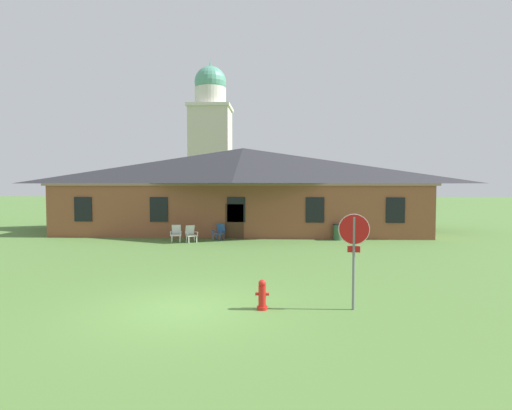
{
  "coord_description": "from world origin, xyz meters",
  "views": [
    {
      "loc": [
        2.46,
        -10.35,
        3.27
      ],
      "look_at": [
        1.48,
        8.53,
        2.32
      ],
      "focal_mm": 28.52,
      "sensor_mm": 36.0,
      "label": 1
    }
  ],
  "objects_px": {
    "lawn_chair_left_end": "(219,231)",
    "trash_bin": "(338,232)",
    "stop_sign": "(354,242)",
    "lawn_chair_near_door": "(191,233)",
    "fire_hydrant": "(262,295)",
    "lawn_chair_by_porch": "(176,233)"
  },
  "relations": [
    {
      "from": "stop_sign",
      "to": "fire_hydrant",
      "type": "bearing_deg",
      "value": -177.42
    },
    {
      "from": "fire_hydrant",
      "to": "trash_bin",
      "type": "xyz_separation_m",
      "value": [
        3.95,
        13.53,
        0.12
      ]
    },
    {
      "from": "stop_sign",
      "to": "lawn_chair_near_door",
      "type": "distance_m",
      "value": 14.0
    },
    {
      "from": "lawn_chair_left_end",
      "to": "trash_bin",
      "type": "bearing_deg",
      "value": 1.84
    },
    {
      "from": "lawn_chair_near_door",
      "to": "trash_bin",
      "type": "bearing_deg",
      "value": 8.75
    },
    {
      "from": "lawn_chair_by_porch",
      "to": "stop_sign",
      "type": "bearing_deg",
      "value": -57.71
    },
    {
      "from": "lawn_chair_by_porch",
      "to": "trash_bin",
      "type": "height_order",
      "value": "trash_bin"
    },
    {
      "from": "lawn_chair_left_end",
      "to": "lawn_chair_by_porch",
      "type": "bearing_deg",
      "value": -159.09
    },
    {
      "from": "fire_hydrant",
      "to": "lawn_chair_left_end",
      "type": "bearing_deg",
      "value": 102.82
    },
    {
      "from": "lawn_chair_left_end",
      "to": "fire_hydrant",
      "type": "bearing_deg",
      "value": -77.18
    },
    {
      "from": "lawn_chair_left_end",
      "to": "trash_bin",
      "type": "distance_m",
      "value": 6.98
    },
    {
      "from": "lawn_chair_by_porch",
      "to": "lawn_chair_left_end",
      "type": "height_order",
      "value": "same"
    },
    {
      "from": "lawn_chair_left_end",
      "to": "trash_bin",
      "type": "height_order",
      "value": "trash_bin"
    },
    {
      "from": "stop_sign",
      "to": "trash_bin",
      "type": "relative_size",
      "value": 2.57
    },
    {
      "from": "lawn_chair_by_porch",
      "to": "lawn_chair_near_door",
      "type": "bearing_deg",
      "value": -10.97
    },
    {
      "from": "lawn_chair_by_porch",
      "to": "trash_bin",
      "type": "xyz_separation_m",
      "value": [
        9.34,
        1.13,
        -0.0
      ]
    },
    {
      "from": "lawn_chair_near_door",
      "to": "trash_bin",
      "type": "distance_m",
      "value": 8.55
    },
    {
      "from": "stop_sign",
      "to": "lawn_chair_near_door",
      "type": "height_order",
      "value": "stop_sign"
    },
    {
      "from": "fire_hydrant",
      "to": "lawn_chair_near_door",
      "type": "bearing_deg",
      "value": 110.21
    },
    {
      "from": "lawn_chair_left_end",
      "to": "fire_hydrant",
      "type": "height_order",
      "value": "lawn_chair_left_end"
    },
    {
      "from": "lawn_chair_by_porch",
      "to": "fire_hydrant",
      "type": "bearing_deg",
      "value": -66.5
    },
    {
      "from": "fire_hydrant",
      "to": "trash_bin",
      "type": "relative_size",
      "value": 0.81
    }
  ]
}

